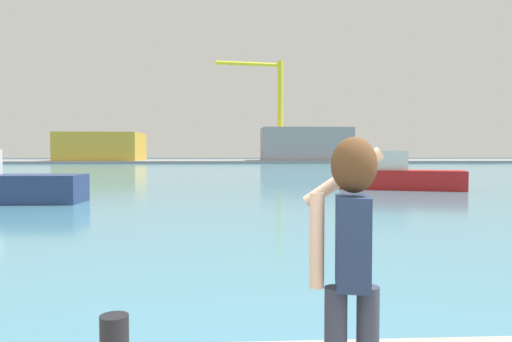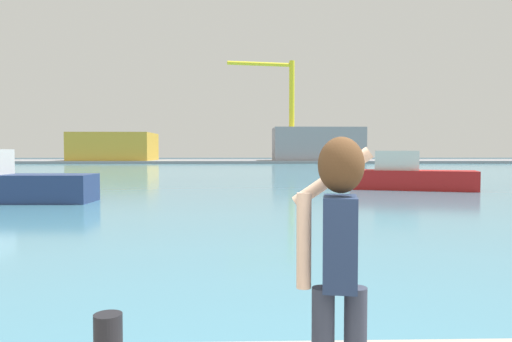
% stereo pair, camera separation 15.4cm
% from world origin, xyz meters
% --- Properties ---
extents(ground_plane, '(220.00, 220.00, 0.00)m').
position_xyz_m(ground_plane, '(0.00, 50.00, 0.00)').
color(ground_plane, '#334751').
extents(harbor_water, '(140.00, 100.00, 0.02)m').
position_xyz_m(harbor_water, '(0.00, 52.00, 0.01)').
color(harbor_water, teal).
rests_on(harbor_water, ground_plane).
extents(far_shore_dock, '(140.00, 20.00, 0.49)m').
position_xyz_m(far_shore_dock, '(0.00, 92.00, 0.24)').
color(far_shore_dock, gray).
rests_on(far_shore_dock, ground_plane).
extents(person_photographer, '(0.53, 0.56, 1.74)m').
position_xyz_m(person_photographer, '(-0.32, 0.79, 1.65)').
color(person_photographer, '#2D3342').
rests_on(person_photographer, quay_promenade).
extents(harbor_bollard, '(0.23, 0.23, 0.36)m').
position_xyz_m(harbor_bollard, '(-1.97, 1.68, 0.77)').
color(harbor_bollard, black).
rests_on(harbor_bollard, quay_promenade).
extents(boat_moored_2, '(7.21, 4.05, 2.24)m').
position_xyz_m(boat_moored_2, '(8.71, 25.24, 0.81)').
color(boat_moored_2, '#B21919').
rests_on(boat_moored_2, harbor_water).
extents(warehouse_left, '(14.62, 11.84, 5.19)m').
position_xyz_m(warehouse_left, '(-25.21, 89.40, 3.08)').
color(warehouse_left, gold).
rests_on(warehouse_left, far_shore_dock).
extents(warehouse_right, '(16.63, 9.16, 6.14)m').
position_xyz_m(warehouse_right, '(13.24, 88.14, 3.56)').
color(warehouse_right, gray).
rests_on(warehouse_right, far_shore_dock).
extents(port_crane, '(12.48, 2.90, 18.51)m').
position_xyz_m(port_crane, '(6.83, 86.88, 11.80)').
color(port_crane, yellow).
rests_on(port_crane, far_shore_dock).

